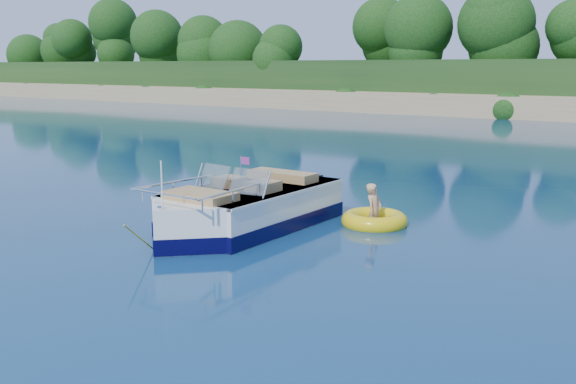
# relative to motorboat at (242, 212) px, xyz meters

# --- Properties ---
(ground) EXTENTS (160.00, 160.00, 0.00)m
(ground) POSITION_rel_motorboat_xyz_m (3.27, -1.04, -0.39)
(ground) COLOR #0A1F46
(ground) RESTS_ON ground
(motorboat) EXTENTS (2.23, 6.09, 2.03)m
(motorboat) POSITION_rel_motorboat_xyz_m (0.00, 0.00, 0.00)
(motorboat) COLOR white
(motorboat) RESTS_ON ground
(tow_tube) EXTENTS (1.58, 1.58, 0.39)m
(tow_tube) POSITION_rel_motorboat_xyz_m (2.17, 2.02, -0.29)
(tow_tube) COLOR yellow
(tow_tube) RESTS_ON ground
(boy) EXTENTS (0.36, 0.72, 1.39)m
(boy) POSITION_rel_motorboat_xyz_m (2.16, 2.03, -0.39)
(boy) COLOR tan
(boy) RESTS_ON ground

